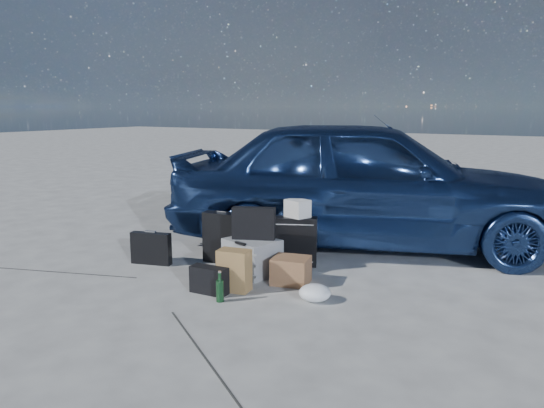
# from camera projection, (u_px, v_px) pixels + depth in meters

# --- Properties ---
(ground) EXTENTS (60.00, 60.00, 0.00)m
(ground) POSITION_uv_depth(u_px,v_px,m) (204.00, 282.00, 5.14)
(ground) COLOR beige
(ground) RESTS_ON ground
(car) EXTENTS (4.99, 3.32, 1.58)m
(car) POSITION_uv_depth(u_px,v_px,m) (367.00, 182.00, 6.35)
(car) COLOR navy
(car) RESTS_ON ground
(pelican_case) EXTENTS (0.59, 0.52, 0.36)m
(pelican_case) POSITION_uv_depth(u_px,v_px,m) (252.00, 256.00, 5.38)
(pelican_case) COLOR #939597
(pelican_case) RESTS_ON ground
(laptop_bag) EXTENTS (0.44, 0.26, 0.32)m
(laptop_bag) POSITION_uv_depth(u_px,v_px,m) (254.00, 223.00, 5.33)
(laptop_bag) COLOR black
(laptop_bag) RESTS_ON pelican_case
(briefcase) EXTENTS (0.46, 0.21, 0.35)m
(briefcase) POSITION_uv_depth(u_px,v_px,m) (151.00, 248.00, 5.71)
(briefcase) COLOR black
(briefcase) RESTS_ON ground
(suitcase_left) EXTENTS (0.43, 0.18, 0.55)m
(suitcase_left) POSITION_uv_depth(u_px,v_px,m) (223.00, 238.00, 5.75)
(suitcase_left) COLOR black
(suitcase_left) RESTS_ON ground
(suitcase_right) EXTENTS (0.47, 0.32, 0.53)m
(suitcase_right) POSITION_uv_depth(u_px,v_px,m) (296.00, 241.00, 5.65)
(suitcase_right) COLOR black
(suitcase_right) RESTS_ON ground
(white_carton) EXTENTS (0.28, 0.25, 0.19)m
(white_carton) POSITION_uv_depth(u_px,v_px,m) (298.00, 208.00, 5.59)
(white_carton) COLOR silver
(white_carton) RESTS_ON suitcase_right
(duffel_bag) EXTENTS (0.74, 0.40, 0.35)m
(duffel_bag) POSITION_uv_depth(u_px,v_px,m) (248.00, 243.00, 5.93)
(duffel_bag) COLOR black
(duffel_bag) RESTS_ON ground
(flat_box_white) EXTENTS (0.37, 0.28, 0.06)m
(flat_box_white) POSITION_uv_depth(u_px,v_px,m) (247.00, 225.00, 5.90)
(flat_box_white) COLOR silver
(flat_box_white) RESTS_ON duffel_bag
(flat_box_black) EXTENTS (0.33, 0.25, 0.07)m
(flat_box_black) POSITION_uv_depth(u_px,v_px,m) (246.00, 219.00, 5.90)
(flat_box_black) COLOR black
(flat_box_black) RESTS_ON flat_box_white
(kraft_bag) EXTENTS (0.32, 0.22, 0.39)m
(kraft_bag) POSITION_uv_depth(u_px,v_px,m) (234.00, 270.00, 4.88)
(kraft_bag) COLOR #9D6C44
(kraft_bag) RESTS_ON ground
(cardboard_box) EXTENTS (0.40, 0.36, 0.26)m
(cardboard_box) POSITION_uv_depth(u_px,v_px,m) (291.00, 270.00, 5.09)
(cardboard_box) COLOR brown
(cardboard_box) RESTS_ON ground
(plastic_bag) EXTENTS (0.35, 0.33, 0.15)m
(plastic_bag) POSITION_uv_depth(u_px,v_px,m) (315.00, 293.00, 4.63)
(plastic_bag) COLOR white
(plastic_bag) RESTS_ON ground
(messenger_bag) EXTENTS (0.36, 0.15, 0.25)m
(messenger_bag) POSITION_uv_depth(u_px,v_px,m) (209.00, 280.00, 4.82)
(messenger_bag) COLOR black
(messenger_bag) RESTS_ON ground
(green_bottle) EXTENTS (0.09, 0.09, 0.26)m
(green_bottle) POSITION_uv_depth(u_px,v_px,m) (220.00, 287.00, 4.61)
(green_bottle) COLOR #103217
(green_bottle) RESTS_ON ground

